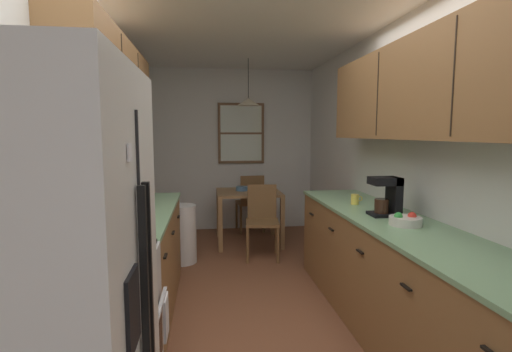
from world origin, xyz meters
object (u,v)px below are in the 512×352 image
(stove_range, at_px, (93,342))
(dining_table, at_px, (249,200))
(storage_canister, at_px, (117,218))
(coffee_maker, at_px, (388,195))
(dining_chair_far, at_px, (251,200))
(refrigerator, at_px, (31,345))
(dining_chair_near, at_px, (262,217))
(microwave_over_range, at_px, (56,107))
(trash_bin, at_px, (182,234))
(table_serving_bowl, at_px, (242,189))
(fruit_bowl, at_px, (405,220))
(mug_by_coffeemaker, at_px, (355,199))

(stove_range, height_order, dining_table, stove_range)
(storage_canister, bearing_deg, coffee_maker, 4.74)
(dining_chair_far, bearing_deg, stove_range, -108.38)
(dining_table, distance_m, coffee_maker, 2.59)
(refrigerator, height_order, dining_chair_near, refrigerator)
(refrigerator, distance_m, storage_canister, 1.39)
(refrigerator, bearing_deg, dining_chair_near, 69.76)
(storage_canister, bearing_deg, dining_chair_far, 68.09)
(stove_range, height_order, dining_chair_near, stove_range)
(dining_chair_near, xyz_separation_m, dining_chair_far, (-0.00, 1.21, 0.00))
(dining_chair_near, distance_m, dining_chair_far, 1.21)
(microwave_over_range, distance_m, dining_table, 3.64)
(trash_bin, distance_m, table_serving_bowl, 1.18)
(coffee_maker, xyz_separation_m, fruit_bowl, (-0.02, -0.31, -0.12))
(storage_canister, bearing_deg, microwave_over_range, -99.37)
(stove_range, bearing_deg, microwave_over_range, 179.97)
(storage_canister, bearing_deg, mug_by_coffeemaker, 18.53)
(refrigerator, relative_size, storage_canister, 10.92)
(refrigerator, distance_m, mug_by_coffeemaker, 2.78)
(dining_chair_near, bearing_deg, storage_canister, -123.02)
(trash_bin, relative_size, storage_canister, 4.34)
(refrigerator, height_order, fruit_bowl, refrigerator)
(fruit_bowl, bearing_deg, coffee_maker, 85.80)
(dining_chair_far, xyz_separation_m, mug_by_coffeemaker, (0.66, -2.54, 0.45))
(microwave_over_range, distance_m, mug_by_coffeemaker, 2.54)
(stove_range, xyz_separation_m, microwave_over_range, (-0.11, 0.00, 1.20))
(dining_chair_far, bearing_deg, trash_bin, -126.77)
(storage_canister, height_order, mug_by_coffeemaker, storage_canister)
(stove_range, distance_m, coffee_maker, 2.25)
(table_serving_bowl, bearing_deg, storage_canister, -112.44)
(refrigerator, height_order, trash_bin, refrigerator)
(dining_table, height_order, fruit_bowl, fruit_bowl)
(refrigerator, xyz_separation_m, storage_canister, (-0.05, 1.38, 0.10))
(stove_range, height_order, dining_chair_far, stove_range)
(coffee_maker, bearing_deg, dining_table, 109.09)
(refrigerator, height_order, dining_chair_far, refrigerator)
(coffee_maker, distance_m, mug_by_coffeemaker, 0.50)
(dining_chair_near, distance_m, coffee_maker, 2.03)
(dining_table, distance_m, dining_chair_near, 0.63)
(stove_range, relative_size, trash_bin, 1.57)
(dining_table, distance_m, storage_canister, 2.86)
(stove_range, xyz_separation_m, coffee_maker, (2.01, 0.82, 0.59))
(mug_by_coffeemaker, bearing_deg, dining_chair_far, 104.64)
(microwave_over_range, relative_size, storage_canister, 3.56)
(stove_range, bearing_deg, storage_canister, 90.49)
(dining_table, distance_m, mug_by_coffeemaker, 2.10)
(dining_chair_near, distance_m, mug_by_coffeemaker, 1.54)
(stove_range, xyz_separation_m, table_serving_bowl, (1.09, 3.30, 0.30))
(dining_chair_far, height_order, storage_canister, storage_canister)
(dining_table, xyz_separation_m, mug_by_coffeemaker, (0.77, -1.93, 0.33))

